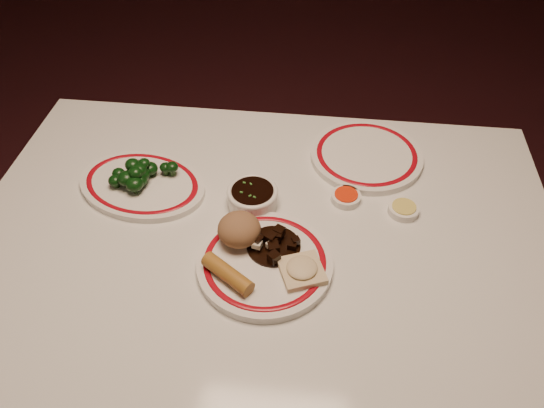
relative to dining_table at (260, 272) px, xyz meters
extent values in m
cube|color=silver|center=(0.00, 0.00, 0.07)|extent=(1.20, 0.90, 0.04)
cylinder|color=black|center=(-0.54, 0.39, -0.30)|extent=(0.06, 0.06, 0.71)
cylinder|color=black|center=(0.54, 0.39, -0.30)|extent=(0.06, 0.06, 0.71)
cylinder|color=white|center=(0.02, -0.06, 0.10)|extent=(0.30, 0.30, 0.02)
torus|color=maroon|center=(0.02, -0.06, 0.11)|extent=(0.26, 0.26, 0.00)
ellipsoid|color=#8C6242|center=(-0.04, -0.01, 0.14)|extent=(0.08, 0.08, 0.06)
cylinder|color=#A67028|center=(-0.04, -0.11, 0.12)|extent=(0.11, 0.09, 0.03)
cube|color=beige|center=(0.09, -0.08, 0.12)|extent=(0.10, 0.10, 0.01)
ellipsoid|color=beige|center=(0.09, -0.08, 0.13)|extent=(0.06, 0.06, 0.02)
cylinder|color=black|center=(0.03, -0.02, 0.11)|extent=(0.10, 0.10, 0.00)
cube|color=black|center=(0.07, -0.02, 0.12)|extent=(0.02, 0.02, 0.02)
cube|color=black|center=(0.02, -0.02, 0.13)|extent=(0.03, 0.03, 0.02)
cube|color=black|center=(0.03, -0.03, 0.12)|extent=(0.03, 0.03, 0.02)
cube|color=black|center=(0.07, -0.01, 0.12)|extent=(0.02, 0.02, 0.01)
cube|color=black|center=(0.03, -0.02, 0.12)|extent=(0.02, 0.02, 0.01)
cube|color=black|center=(0.04, 0.00, 0.13)|extent=(0.03, 0.03, 0.02)
cube|color=black|center=(0.00, -0.03, 0.13)|extent=(0.02, 0.02, 0.02)
cube|color=black|center=(0.03, -0.01, 0.13)|extent=(0.02, 0.02, 0.02)
cube|color=black|center=(0.04, -0.06, 0.13)|extent=(0.03, 0.03, 0.02)
cube|color=black|center=(0.03, -0.02, 0.12)|extent=(0.02, 0.02, 0.02)
cube|color=beige|center=(0.03, -0.03, 0.13)|extent=(0.02, 0.02, 0.01)
cube|color=beige|center=(0.00, -0.03, 0.13)|extent=(0.02, 0.02, 0.01)
torus|color=maroon|center=(-0.28, 0.13, 0.11)|extent=(0.31, 0.31, 0.00)
cylinder|color=#23471C|center=(-0.33, 0.11, 0.11)|extent=(0.01, 0.01, 0.01)
ellipsoid|color=black|center=(-0.33, 0.11, 0.12)|extent=(0.03, 0.03, 0.02)
cylinder|color=#23471C|center=(-0.29, 0.14, 0.11)|extent=(0.01, 0.01, 0.01)
ellipsoid|color=black|center=(-0.29, 0.14, 0.13)|extent=(0.03, 0.03, 0.03)
cylinder|color=#23471C|center=(-0.28, 0.10, 0.11)|extent=(0.01, 0.01, 0.01)
ellipsoid|color=black|center=(-0.28, 0.10, 0.13)|extent=(0.04, 0.04, 0.03)
cylinder|color=#23471C|center=(-0.30, 0.11, 0.11)|extent=(0.01, 0.01, 0.02)
ellipsoid|color=black|center=(-0.30, 0.11, 0.13)|extent=(0.04, 0.04, 0.03)
cylinder|color=#23471C|center=(-0.32, 0.13, 0.11)|extent=(0.01, 0.01, 0.01)
ellipsoid|color=black|center=(-0.32, 0.13, 0.13)|extent=(0.03, 0.03, 0.02)
cylinder|color=#23471C|center=(-0.30, 0.13, 0.11)|extent=(0.01, 0.01, 0.01)
ellipsoid|color=black|center=(-0.30, 0.13, 0.13)|extent=(0.03, 0.03, 0.03)
cylinder|color=#23471C|center=(-0.29, 0.16, 0.11)|extent=(0.01, 0.01, 0.01)
ellipsoid|color=black|center=(-0.29, 0.16, 0.13)|extent=(0.03, 0.03, 0.02)
cylinder|color=#23471C|center=(-0.27, 0.13, 0.11)|extent=(0.01, 0.01, 0.01)
ellipsoid|color=black|center=(-0.27, 0.13, 0.13)|extent=(0.04, 0.04, 0.03)
cylinder|color=#23471C|center=(-0.27, 0.12, 0.11)|extent=(0.01, 0.01, 0.01)
ellipsoid|color=black|center=(-0.27, 0.12, 0.13)|extent=(0.03, 0.03, 0.03)
cylinder|color=#23471C|center=(-0.28, 0.13, 0.11)|extent=(0.01, 0.01, 0.01)
ellipsoid|color=black|center=(-0.28, 0.13, 0.13)|extent=(0.04, 0.04, 0.03)
cylinder|color=#23471C|center=(-0.28, 0.15, 0.11)|extent=(0.01, 0.01, 0.01)
ellipsoid|color=black|center=(-0.28, 0.15, 0.13)|extent=(0.03, 0.03, 0.02)
cylinder|color=#23471C|center=(-0.28, 0.14, 0.11)|extent=(0.01, 0.01, 0.01)
ellipsoid|color=black|center=(-0.28, 0.14, 0.13)|extent=(0.03, 0.03, 0.02)
cylinder|color=#23471C|center=(-0.29, 0.12, 0.11)|extent=(0.01, 0.01, 0.01)
ellipsoid|color=black|center=(-0.29, 0.12, 0.13)|extent=(0.03, 0.03, 0.02)
cylinder|color=#23471C|center=(-0.21, 0.17, 0.11)|extent=(0.01, 0.01, 0.01)
ellipsoid|color=black|center=(-0.21, 0.17, 0.13)|extent=(0.03, 0.03, 0.02)
cylinder|color=#23471C|center=(-0.23, 0.17, 0.11)|extent=(0.01, 0.01, 0.01)
ellipsoid|color=black|center=(-0.23, 0.17, 0.13)|extent=(0.03, 0.03, 0.02)
cylinder|color=#23471C|center=(-0.28, 0.14, 0.11)|extent=(0.01, 0.01, 0.01)
ellipsoid|color=black|center=(-0.28, 0.14, 0.13)|extent=(0.03, 0.03, 0.02)
cylinder|color=#23471C|center=(-0.26, 0.16, 0.11)|extent=(0.01, 0.01, 0.01)
ellipsoid|color=black|center=(-0.26, 0.16, 0.13)|extent=(0.03, 0.03, 0.03)
ellipsoid|color=black|center=(-0.29, 0.15, 0.14)|extent=(0.02, 0.02, 0.02)
ellipsoid|color=black|center=(-0.29, 0.15, 0.15)|extent=(0.03, 0.03, 0.03)
ellipsoid|color=black|center=(-0.28, 0.13, 0.14)|extent=(0.03, 0.03, 0.03)
ellipsoid|color=black|center=(-0.27, 0.15, 0.14)|extent=(0.03, 0.03, 0.02)
ellipsoid|color=black|center=(-0.28, 0.12, 0.15)|extent=(0.03, 0.03, 0.02)
cylinder|color=white|center=(-0.03, 0.11, 0.11)|extent=(0.11, 0.11, 0.04)
cylinder|color=black|center=(-0.03, 0.11, 0.13)|extent=(0.09, 0.09, 0.00)
cylinder|color=white|center=(0.17, 0.14, 0.10)|extent=(0.06, 0.06, 0.02)
cylinder|color=red|center=(0.17, 0.14, 0.11)|extent=(0.05, 0.05, 0.00)
cylinder|color=white|center=(0.29, 0.12, 0.10)|extent=(0.06, 0.06, 0.02)
cylinder|color=#D6C558|center=(0.29, 0.12, 0.11)|extent=(0.05, 0.05, 0.00)
cylinder|color=white|center=(0.21, 0.29, 0.10)|extent=(0.34, 0.34, 0.02)
torus|color=maroon|center=(0.21, 0.29, 0.11)|extent=(0.29, 0.29, 0.00)
camera|label=1|loc=(0.10, -0.69, 0.88)|focal=35.00mm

